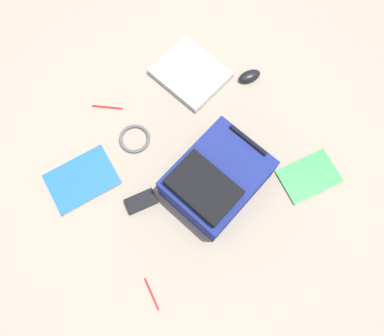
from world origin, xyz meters
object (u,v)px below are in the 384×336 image
at_px(laptop, 190,73).
at_px(pen_blue, 151,294).
at_px(book_blue, 309,176).
at_px(backpack, 216,179).
at_px(cable_coil, 135,139).
at_px(book_comic, 82,180).
at_px(computer_mouse, 250,76).
at_px(power_brick, 141,201).
at_px(pen_black, 107,107).

height_order(laptop, pen_blue, laptop).
bearing_deg(book_blue, backpack, -124.27).
bearing_deg(cable_coil, book_comic, -87.88).
xyz_separation_m(book_comic, computer_mouse, (0.08, 0.88, 0.01)).
xyz_separation_m(book_blue, power_brick, (-0.37, -0.62, 0.01)).
height_order(book_comic, power_brick, power_brick).
relative_size(laptop, book_comic, 1.11).
xyz_separation_m(laptop, pen_blue, (0.66, -0.74, -0.01)).
distance_m(laptop, cable_coil, 0.41).
bearing_deg(pen_black, pen_blue, -23.83).
relative_size(backpack, book_comic, 1.39).
bearing_deg(power_brick, cable_coil, 148.71).
height_order(cable_coil, pen_black, cable_coil).
relative_size(book_comic, power_brick, 2.42).
distance_m(book_blue, computer_mouse, 0.54).
bearing_deg(laptop, book_blue, 5.70).
xyz_separation_m(book_blue, cable_coil, (-0.61, -0.47, 0.00)).
bearing_deg(computer_mouse, power_brick, -62.68).
xyz_separation_m(book_comic, pen_black, (-0.22, 0.28, -0.01)).
xyz_separation_m(book_blue, pen_black, (-0.82, -0.47, -0.00)).
height_order(laptop, computer_mouse, computer_mouse).
height_order(book_comic, computer_mouse, computer_mouse).
bearing_deg(backpack, computer_mouse, 122.12).
height_order(pen_black, pen_blue, pen_black).
bearing_deg(laptop, pen_black, -105.56).
relative_size(book_comic, pen_blue, 2.35).
relative_size(computer_mouse, cable_coil, 0.77).
xyz_separation_m(power_brick, pen_black, (-0.45, 0.15, -0.01)).
relative_size(laptop, power_brick, 2.70).
distance_m(backpack, computer_mouse, 0.55).
xyz_separation_m(computer_mouse, pen_blue, (0.47, -0.94, -0.02)).
height_order(laptop, cable_coil, laptop).
bearing_deg(pen_blue, backpack, 110.19).
relative_size(backpack, pen_blue, 3.26).
xyz_separation_m(backpack, cable_coil, (-0.39, -0.13, -0.08)).
xyz_separation_m(book_blue, computer_mouse, (-0.52, 0.13, 0.01)).
distance_m(computer_mouse, power_brick, 0.76).
relative_size(book_blue, book_comic, 0.89).
height_order(backpack, book_blue, backpack).
bearing_deg(book_blue, power_brick, -120.79).
bearing_deg(laptop, computer_mouse, 46.79).
bearing_deg(pen_black, cable_coil, 0.17).
bearing_deg(laptop, backpack, -28.67).
bearing_deg(book_blue, pen_black, -150.22).
relative_size(book_blue, cable_coil, 2.00).
distance_m(laptop, pen_blue, 0.99).
xyz_separation_m(book_blue, pen_blue, (-0.05, -0.81, -0.00)).
bearing_deg(pen_blue, book_comic, 174.17).
relative_size(book_blue, power_brick, 2.17).
distance_m(book_comic, cable_coil, 0.28).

